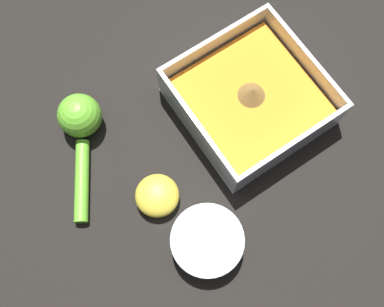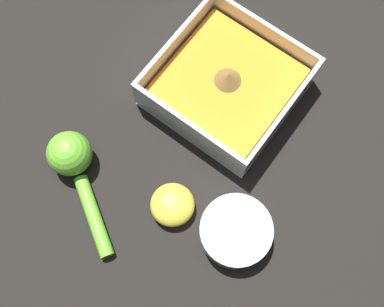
{
  "view_description": "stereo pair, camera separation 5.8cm",
  "coord_description": "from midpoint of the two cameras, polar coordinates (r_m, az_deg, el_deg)",
  "views": [
    {
      "loc": [
        0.15,
        -0.18,
        0.59
      ],
      "look_at": [
        0.01,
        -0.08,
        0.03
      ],
      "focal_mm": 42.0,
      "sensor_mm": 36.0,
      "label": 1
    },
    {
      "loc": [
        0.11,
        -0.22,
        0.59
      ],
      "look_at": [
        0.01,
        -0.08,
        0.03
      ],
      "focal_mm": 42.0,
      "sensor_mm": 36.0,
      "label": 2
    }
  ],
  "objects": [
    {
      "name": "lemon_squeezer",
      "position": [
        0.61,
        -11.45,
        3.07
      ],
      "size": [
        0.16,
        0.11,
        0.06
      ],
      "rotation": [
        0.0,
        0.0,
        2.6
      ],
      "color": "#6BC633",
      "rests_on": "ground_plane"
    },
    {
      "name": "square_dish",
      "position": [
        0.63,
        9.98,
        6.28
      ],
      "size": [
        0.18,
        0.18,
        0.06
      ],
      "color": "silver",
      "rests_on": "ground_plane"
    },
    {
      "name": "lemon_half",
      "position": [
        0.59,
        -1.64,
        -5.84
      ],
      "size": [
        0.06,
        0.06,
        0.03
      ],
      "color": "yellow",
      "rests_on": "ground_plane"
    },
    {
      "name": "spice_bowl",
      "position": [
        0.58,
        4.82,
        -11.57
      ],
      "size": [
        0.09,
        0.09,
        0.04
      ],
      "color": "silver",
      "rests_on": "ground_plane"
    },
    {
      "name": "ground_plane",
      "position": [
        0.64,
        8.13,
        3.36
      ],
      "size": [
        4.0,
        4.0,
        0.0
      ],
      "primitive_type": "plane",
      "color": "black"
    }
  ]
}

